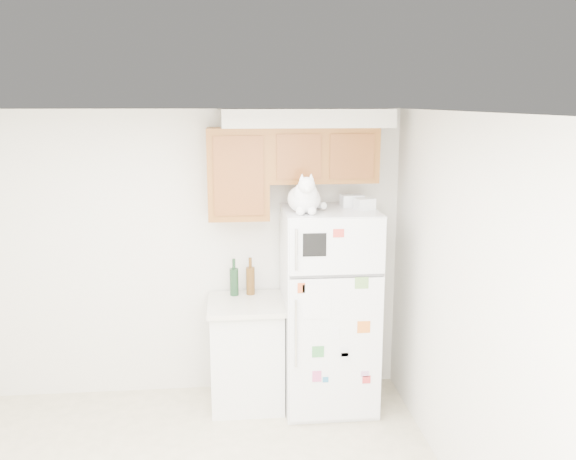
{
  "coord_description": "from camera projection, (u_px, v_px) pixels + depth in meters",
  "views": [
    {
      "loc": [
        0.42,
        -3.2,
        2.57
      ],
      "look_at": [
        0.89,
        1.55,
        1.55
      ],
      "focal_mm": 38.0,
      "sensor_mm": 36.0,
      "label": 1
    }
  ],
  "objects": [
    {
      "name": "room_shell",
      "position": [
        178.0,
        259.0,
        3.51
      ],
      "size": [
        3.84,
        4.04,
        2.52
      ],
      "color": "silver",
      "rests_on": "ground_plane"
    },
    {
      "name": "refrigerator",
      "position": [
        329.0,
        309.0,
        5.11
      ],
      "size": [
        0.76,
        0.78,
        1.7
      ],
      "color": "white",
      "rests_on": "ground_plane"
    },
    {
      "name": "base_counter",
      "position": [
        247.0,
        352.0,
        5.2
      ],
      "size": [
        0.64,
        0.64,
        0.92
      ],
      "color": "white",
      "rests_on": "ground_plane"
    },
    {
      "name": "cat",
      "position": [
        305.0,
        197.0,
        4.77
      ],
      "size": [
        0.32,
        0.47,
        0.33
      ],
      "color": "white",
      "rests_on": "refrigerator"
    },
    {
      "name": "storage_box_back",
      "position": [
        352.0,
        201.0,
        5.06
      ],
      "size": [
        0.19,
        0.15,
        0.1
      ],
      "primitive_type": "cube",
      "rotation": [
        0.0,
        0.0,
        0.09
      ],
      "color": "white",
      "rests_on": "refrigerator"
    },
    {
      "name": "storage_box_front",
      "position": [
        365.0,
        204.0,
        4.94
      ],
      "size": [
        0.18,
        0.15,
        0.09
      ],
      "primitive_type": "cube",
      "rotation": [
        0.0,
        0.0,
        0.31
      ],
      "color": "white",
      "rests_on": "refrigerator"
    },
    {
      "name": "bottle_green",
      "position": [
        234.0,
        277.0,
        5.23
      ],
      "size": [
        0.08,
        0.08,
        0.32
      ],
      "primitive_type": null,
      "color": "#19381E",
      "rests_on": "base_counter"
    },
    {
      "name": "bottle_amber",
      "position": [
        250.0,
        276.0,
        5.25
      ],
      "size": [
        0.08,
        0.08,
        0.33
      ],
      "primitive_type": null,
      "color": "#593814",
      "rests_on": "base_counter"
    }
  ]
}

